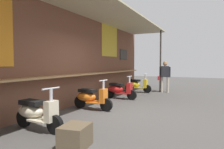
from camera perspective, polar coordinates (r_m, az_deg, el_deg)
ground_plane at (r=6.18m, az=2.53°, el=-10.68°), size 35.63×35.63×0.00m
market_stall_facade at (r=7.00m, az=-11.83°, el=6.23°), size 12.72×2.18×3.39m
scooter_cream at (r=4.90m, az=-20.45°, el=-9.86°), size 0.49×1.40×0.97m
scooter_orange at (r=6.63m, az=-6.00°, el=-6.33°), size 0.46×1.40×0.97m
scooter_red at (r=8.57m, az=1.92°, el=-4.20°), size 0.46×1.40×0.97m
scooter_yellow at (r=10.62m, az=6.84°, el=-2.82°), size 0.48×1.40×0.97m
shopper_with_handbag at (r=10.74m, az=14.43°, el=0.24°), size 0.40×0.64×1.60m
merchandise_crate at (r=3.79m, az=-10.17°, el=-16.54°), size 0.62×0.53×0.40m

